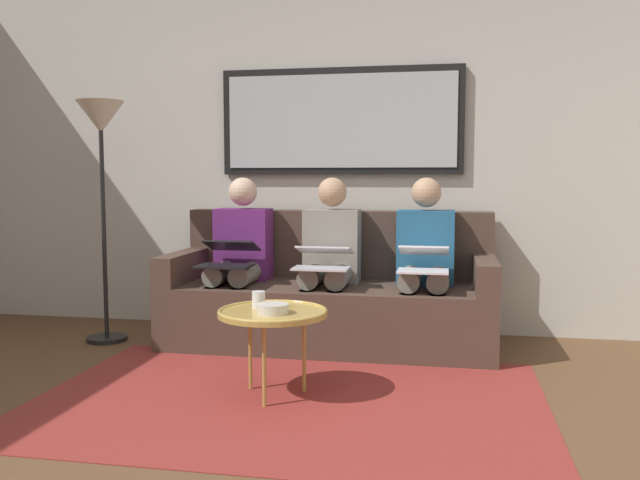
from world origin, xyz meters
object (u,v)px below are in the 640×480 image
Objects in this scene: framed_mirror at (341,121)px; person_left at (425,258)px; couch at (331,297)px; laptop_white at (424,259)px; cup at (259,300)px; standing_lamp at (101,144)px; coffee_table at (273,314)px; person_middle at (330,256)px; laptop_black at (229,254)px; bowl at (273,309)px; person_right at (239,254)px; laptop_silver at (323,258)px.

framed_mirror reaches higher than person_left.
couch reaches higher than laptop_white.
standing_lamp is (1.36, -0.89, 0.87)m from cup.
person_middle is at bearing -94.83° from coffee_table.
couch is at bearing -99.30° from cup.
couch is at bearing -154.92° from laptop_black.
person_left reaches higher than laptop_white.
person_middle is 1.74m from standing_lamp.
framed_mirror is at bearing -35.52° from person_left.
standing_lamp is (1.47, -1.01, 0.89)m from bowl.
person_left is (-0.72, -1.21, 0.13)m from bowl.
standing_lamp is (1.55, 0.20, 0.76)m from person_middle.
cup is 0.98m from laptop_black.
laptop_white is at bearing 159.60° from person_middle.
framed_mirror is 4.88× the size of laptop_white.
framed_mirror is at bearing -132.94° from laptop_black.
laptop_black is at bearing -62.28° from cup.
framed_mirror is 1.56× the size of person_right.
coffee_table is 1.08m from laptop_black.
framed_mirror is 1.32m from laptop_white.
cup is 0.23× the size of laptop_black.
person_left reaches higher than coffee_table.
framed_mirror is at bearing -96.99° from cup.
laptop_black is (0.00, 0.23, 0.02)m from person_right.
bowl is 1.34m from person_right.
laptop_black is (1.28, -0.01, 0.00)m from laptop_white.
laptop_white reaches higher than bowl.
person_right is 0.23m from laptop_black.
standing_lamp is (0.91, -0.03, 0.74)m from laptop_black.
laptop_white is at bearing 90.00° from person_left.
laptop_black is (0.64, 0.23, 0.02)m from person_middle.
laptop_silver is (0.64, 0.25, 0.02)m from person_left.
laptop_black is (0.64, 0.30, 0.32)m from couch.
bowl is 0.14× the size of person_left.
coffee_table is at bearing 85.44° from couch.
person_right is (0.45, -1.09, 0.11)m from cup.
laptop_silver is (0.00, 0.70, -0.93)m from framed_mirror.
bowl is 0.98m from laptop_silver.
laptop_white is 1.28m from laptop_black.
bowl is 2.00m from standing_lamp.
laptop_black is (0.45, -0.86, 0.13)m from cup.
framed_mirror is 1.88m from cup.
couch is 1.30m from framed_mirror.
person_right is at bearing -64.71° from coffee_table.
bowl is at bearing 119.70° from laptop_black.
cup reaches higher than bowl.
laptop_white reaches higher than cup.
person_left is 0.24m from laptop_white.
couch is 0.78m from laptop_white.
person_left is (-0.64, 0.07, 0.30)m from couch.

